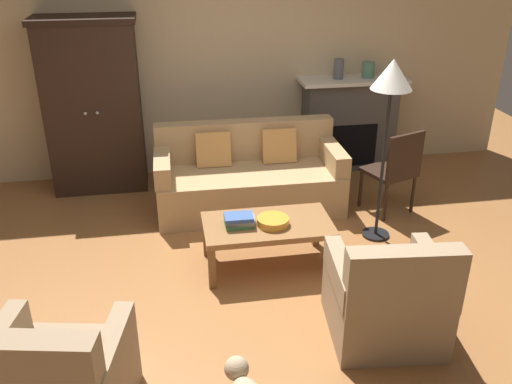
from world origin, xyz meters
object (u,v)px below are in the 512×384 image
mantel_vase_slate (339,69)px  floor_lamp (391,86)px  couch (248,178)px  fireplace (349,123)px  coffee_table (268,228)px  mantel_vase_jade (368,70)px  fruit_bowl (273,221)px  armchair_near_right (387,300)px  book_stack (239,220)px  side_chair_wooden (396,167)px  armoire (94,106)px

mantel_vase_slate → floor_lamp: size_ratio=0.13×
couch → fireplace: bearing=32.5°
coffee_table → mantel_vase_slate: (1.21, 2.03, 0.87)m
fireplace → mantel_vase_jade: size_ratio=6.88×
fruit_bowl → floor_lamp: 1.54m
couch → fruit_bowl: bearing=-89.2°
armchair_near_right → mantel_vase_slate: bearing=79.8°
fireplace → floor_lamp: size_ratio=0.74×
mantel_vase_slate → fruit_bowl: bearing=-119.6°
book_stack → fruit_bowl: bearing=-7.2°
fruit_bowl → armchair_near_right: size_ratio=0.31×
side_chair_wooden → armchair_near_right: bearing=-113.8°
mantel_vase_slate → armchair_near_right: (-0.56, -3.10, -0.92)m
book_stack → armchair_near_right: bearing=-49.7°
coffee_table → book_stack: size_ratio=4.11×
book_stack → floor_lamp: bearing=13.8°
armoire → mantel_vase_jade: size_ratio=10.33×
mantel_vase_slate → book_stack: bearing=-125.5°
armchair_near_right → fireplace: bearing=76.7°
floor_lamp → armchair_near_right: bearing=-108.8°
book_stack → side_chair_wooden: size_ratio=0.30×
fireplace → mantel_vase_slate: 0.69m
fruit_bowl → coffee_table: bearing=130.6°
couch → fruit_bowl: (0.02, -1.22, 0.14)m
book_stack → coffee_table: bearing=1.8°
book_stack → floor_lamp: floor_lamp is taller
coffee_table → mantel_vase_jade: (1.57, 2.03, 0.85)m
fireplace → fruit_bowl: fireplace is taller
armoire → armchair_near_right: size_ratio=2.15×
armoire → couch: armoire is taller
fireplace → armoire: armoire is taller
book_stack → mantel_vase_slate: (1.46, 2.04, 0.76)m
fireplace → armchair_near_right: fireplace is taller
book_stack → armchair_near_right: size_ratio=0.30×
armoire → book_stack: bearing=-56.5°
mantel_vase_jade → fireplace: bearing=174.3°
fireplace → book_stack: 2.63m
mantel_vase_jade → side_chair_wooden: bearing=-95.0°
fireplace → mantel_vase_jade: 0.67m
coffee_table → armchair_near_right: 1.26m
mantel_vase_slate → couch: bearing=-144.3°
book_stack → mantel_vase_jade: size_ratio=1.46×
book_stack → side_chair_wooden: 1.88m
fruit_bowl → book_stack: bearing=172.8°
fruit_bowl → book_stack: size_ratio=1.02×
mantel_vase_jade → armchair_near_right: (-0.92, -3.10, -0.90)m
couch → book_stack: 1.22m
fruit_bowl → floor_lamp: (1.10, 0.37, 1.02)m
armoire → fruit_bowl: size_ratio=6.93×
coffee_table → armchair_near_right: (0.66, -1.07, -0.05)m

